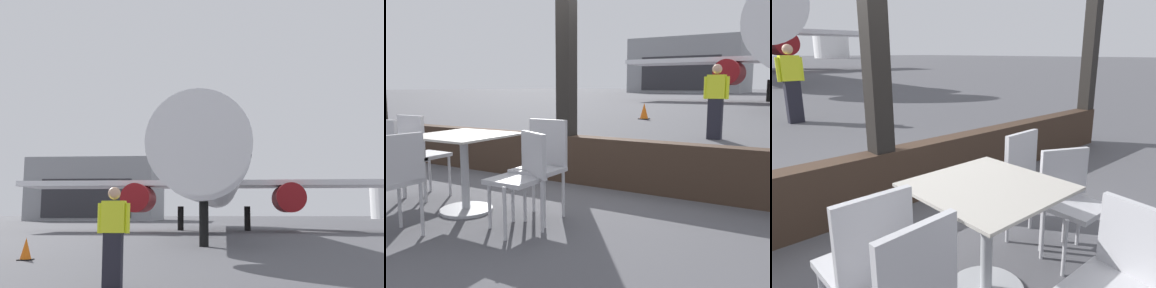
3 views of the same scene
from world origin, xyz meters
TOP-DOWN VIEW (x-y plane):
  - window_frame at (0.00, 0.00)m, footprint 8.16×0.24m
  - dining_table at (-0.17, -1.64)m, footprint 0.84×0.84m
  - cafe_chair_window_left at (0.60, -1.38)m, footprint 0.41×0.41m
  - cafe_chair_window_right at (-0.93, -1.89)m, footprint 0.41×0.41m
  - cafe_chair_aisle_left at (0.64, -1.74)m, footprint 0.51×0.51m
  - cafe_chair_aisle_right at (-0.09, -2.47)m, footprint 0.42×0.42m
  - cafe_chair_side_extra at (-0.94, -1.55)m, footprint 0.40×0.40m
  - ground_crew_worker at (0.75, 5.34)m, footprint 0.57×0.22m
  - traffic_cone at (-2.79, 9.92)m, footprint 0.36×0.36m
  - distant_hangar at (-17.72, 71.43)m, footprint 19.27×14.81m

SIDE VIEW (x-z plane):
  - traffic_cone at x=-2.79m, z-range -0.02..0.59m
  - dining_table at x=-0.17m, z-range 0.09..0.86m
  - cafe_chair_aisle_left at x=0.64m, z-range 0.09..0.94m
  - cafe_chair_aisle_right at x=-0.09m, z-range 0.10..0.97m
  - cafe_chair_window_right at x=-0.93m, z-range 0.09..1.01m
  - cafe_chair_window_left at x=0.60m, z-range 0.09..1.02m
  - cafe_chair_side_extra at x=-0.94m, z-range 0.09..1.03m
  - ground_crew_worker at x=0.75m, z-range 0.03..1.77m
  - window_frame at x=0.00m, z-range -0.54..3.28m
  - distant_hangar at x=-17.72m, z-range 0.00..9.52m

